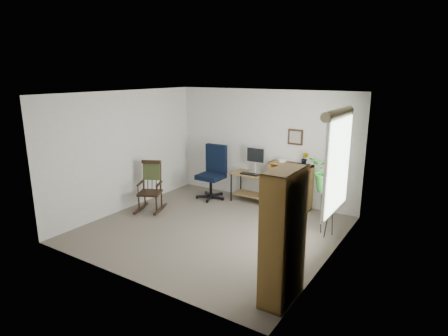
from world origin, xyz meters
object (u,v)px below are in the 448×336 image
Objects in this scene: low_bookshelf at (290,186)px; office_chair at (211,172)px; desk at (252,188)px; tall_bookshelf at (283,236)px; rocking_chair at (150,186)px.

office_chair is at bearing -165.95° from low_bookshelf.
tall_bookshelf is at bearing -55.77° from desk.
desk is 2.19m from rocking_chair.
desk is 0.97m from office_chair.
tall_bookshelf reaches higher than rocking_chair.
office_chair reaches higher than low_bookshelf.
tall_bookshelf is (3.51, -1.39, 0.31)m from rocking_chair.
office_chair is at bearing -160.82° from desk.
office_chair is 3.96m from tall_bookshelf.
desk is at bearing -171.70° from low_bookshelf.
desk is 3.64m from tall_bookshelf.
tall_bookshelf is at bearing -47.80° from rocking_chair.
low_bookshelf is (2.31, 1.71, -0.05)m from rocking_chair.
low_bookshelf is at bearing 10.35° from rocking_chair.
rocking_chair is 1.10× the size of low_bookshelf.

